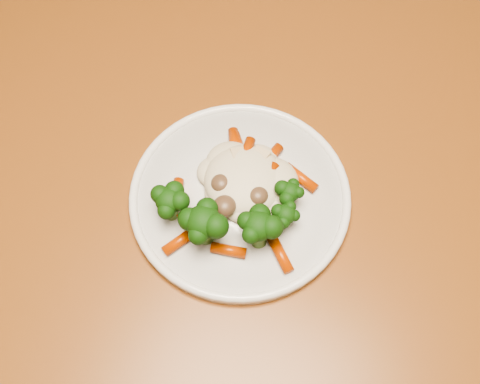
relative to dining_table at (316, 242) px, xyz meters
The scene contains 3 objects.
dining_table is the anchor object (origin of this frame).
plate 0.15m from the dining_table, 162.16° to the right, with size 0.25×0.25×0.01m, color white.
meal 0.18m from the dining_table, 153.52° to the right, with size 0.17×0.18×0.05m.
Camera 1 is at (0.12, -0.03, 1.37)m, focal length 45.00 mm.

